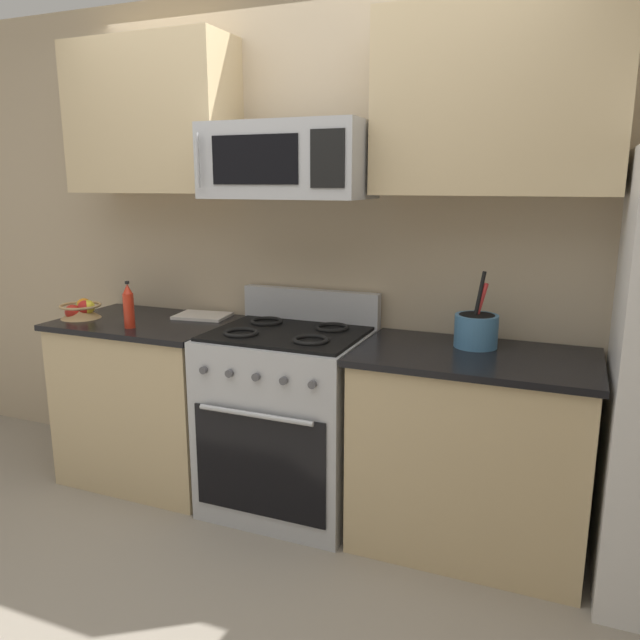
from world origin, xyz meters
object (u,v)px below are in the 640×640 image
(range_oven, at_px, (289,418))
(cutting_board, at_px, (203,316))
(microwave, at_px, (288,161))
(utensil_crock, at_px, (476,329))
(fruit_basket, at_px, (82,309))
(bottle_hot_sauce, at_px, (129,306))
(apple_loose, at_px, (72,312))

(range_oven, height_order, cutting_board, range_oven)
(microwave, distance_m, cutting_board, 1.03)
(utensil_crock, distance_m, cutting_board, 1.50)
(utensil_crock, bearing_deg, fruit_basket, -174.38)
(bottle_hot_sauce, bearing_deg, microwave, 13.98)
(utensil_crock, xyz_separation_m, bottle_hot_sauce, (-1.70, -0.30, 0.03))
(bottle_hot_sauce, bearing_deg, utensil_crock, 9.89)
(range_oven, xyz_separation_m, fruit_basket, (-1.21, -0.08, 0.49))
(microwave, distance_m, apple_loose, 1.47)
(range_oven, xyz_separation_m, bottle_hot_sauce, (-0.81, -0.17, 0.55))
(fruit_basket, height_order, apple_loose, fruit_basket)
(range_oven, distance_m, microwave, 1.26)
(utensil_crock, bearing_deg, range_oven, -172.18)
(apple_loose, height_order, bottle_hot_sauce, bottle_hot_sauce)
(fruit_basket, relative_size, bottle_hot_sauce, 0.91)
(apple_loose, distance_m, bottle_hot_sauce, 0.43)
(utensil_crock, bearing_deg, cutting_board, 177.64)
(apple_loose, xyz_separation_m, cutting_board, (0.63, 0.31, -0.03))
(range_oven, distance_m, cutting_board, 0.77)
(microwave, bearing_deg, range_oven, -89.98)
(utensil_crock, xyz_separation_m, cutting_board, (-1.49, 0.06, -0.07))
(fruit_basket, bearing_deg, utensil_crock, 5.62)
(range_oven, distance_m, apple_loose, 1.33)
(range_oven, height_order, apple_loose, range_oven)
(microwave, relative_size, utensil_crock, 2.22)
(microwave, height_order, utensil_crock, microwave)
(fruit_basket, xyz_separation_m, bottle_hot_sauce, (0.40, -0.09, 0.06))
(utensil_crock, xyz_separation_m, apple_loose, (-2.12, -0.25, -0.04))
(apple_loose, distance_m, cutting_board, 0.70)
(microwave, relative_size, cutting_board, 2.70)
(microwave, xyz_separation_m, utensil_crock, (0.89, 0.09, -0.75))
(apple_loose, relative_size, bottle_hot_sauce, 0.33)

